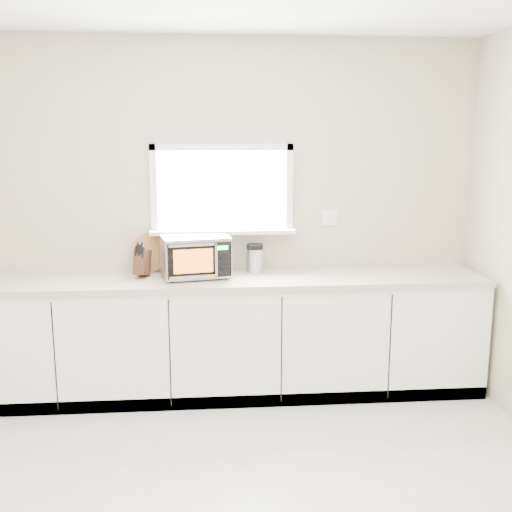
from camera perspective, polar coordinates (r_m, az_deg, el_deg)
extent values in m
cube|color=beige|center=(4.71, -3.22, 3.93)|extent=(4.00, 0.02, 2.70)
cube|color=white|center=(4.67, -3.24, 6.34)|extent=(1.00, 0.02, 0.60)
cube|color=white|center=(4.65, -3.18, 2.34)|extent=(1.12, 0.16, 0.03)
cube|color=white|center=(4.64, -3.28, 10.32)|extent=(1.10, 0.04, 0.05)
cube|color=white|center=(4.70, -3.20, 2.37)|extent=(1.10, 0.04, 0.05)
cube|color=white|center=(4.67, -9.72, 6.20)|extent=(0.05, 0.04, 0.70)
cube|color=white|center=(4.70, 3.21, 6.37)|extent=(0.05, 0.04, 0.70)
cube|color=white|center=(4.80, 7.00, 3.64)|extent=(0.12, 0.01, 0.12)
cube|color=white|center=(4.62, -2.99, -7.80)|extent=(3.92, 0.60, 0.88)
cube|color=#BBB19A|center=(4.49, -3.05, -2.28)|extent=(3.92, 0.64, 0.04)
cylinder|color=black|center=(4.35, -8.07, -2.43)|extent=(0.02, 0.02, 0.01)
cylinder|color=black|center=(4.63, -8.58, -1.62)|extent=(0.02, 0.02, 0.01)
cylinder|color=black|center=(4.42, -2.86, -2.11)|extent=(0.02, 0.02, 0.01)
cylinder|color=black|center=(4.70, -3.67, -1.33)|extent=(0.02, 0.02, 0.01)
cube|color=#B2B4BA|center=(4.49, -5.82, 0.03)|extent=(0.54, 0.45, 0.29)
cube|color=black|center=(4.31, -5.37, -0.44)|extent=(0.46, 0.10, 0.25)
cube|color=orange|center=(4.29, -5.99, -0.49)|extent=(0.28, 0.06, 0.17)
cylinder|color=silver|center=(4.30, -3.79, -0.42)|extent=(0.02, 0.02, 0.23)
cube|color=black|center=(4.34, -3.23, -0.33)|extent=(0.11, 0.03, 0.25)
cube|color=#19FF33|center=(4.31, -3.22, 0.79)|extent=(0.08, 0.02, 0.03)
cube|color=silver|center=(4.46, -5.86, 1.90)|extent=(0.54, 0.45, 0.01)
cube|color=#472919|center=(4.54, -10.79, -0.58)|extent=(0.13, 0.20, 0.23)
cube|color=black|center=(4.50, -11.35, 0.46)|extent=(0.02, 0.04, 0.08)
cube|color=black|center=(4.48, -11.04, 0.57)|extent=(0.02, 0.04, 0.08)
cube|color=black|center=(4.48, -10.71, 0.33)|extent=(0.02, 0.04, 0.08)
cube|color=black|center=(4.49, -11.21, 0.79)|extent=(0.02, 0.04, 0.08)
cube|color=black|center=(4.48, -10.84, 0.78)|extent=(0.02, 0.04, 0.08)
cylinder|color=#AE6C43|center=(4.71, -10.08, 0.32)|extent=(0.30, 0.07, 0.30)
cylinder|color=#B2B4BA|center=(4.62, -0.11, -0.44)|extent=(0.15, 0.15, 0.18)
cylinder|color=black|center=(4.60, -0.11, 0.94)|extent=(0.14, 0.14, 0.04)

